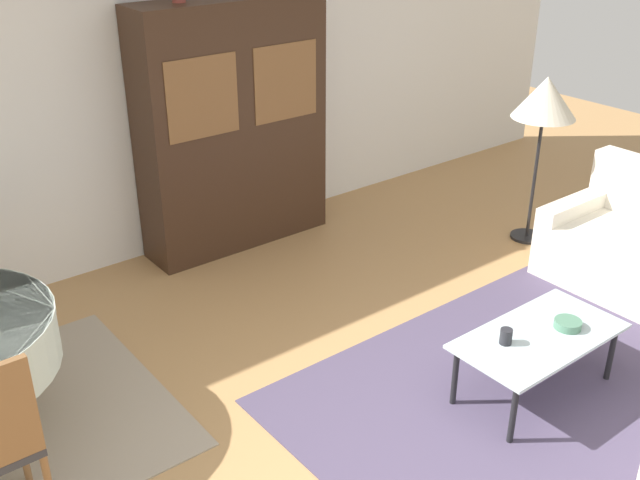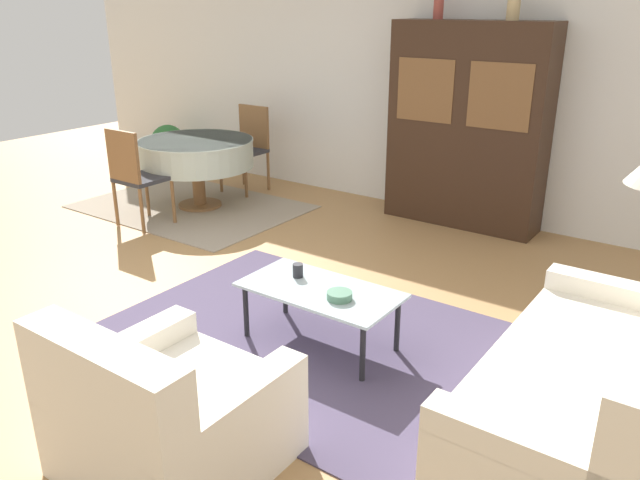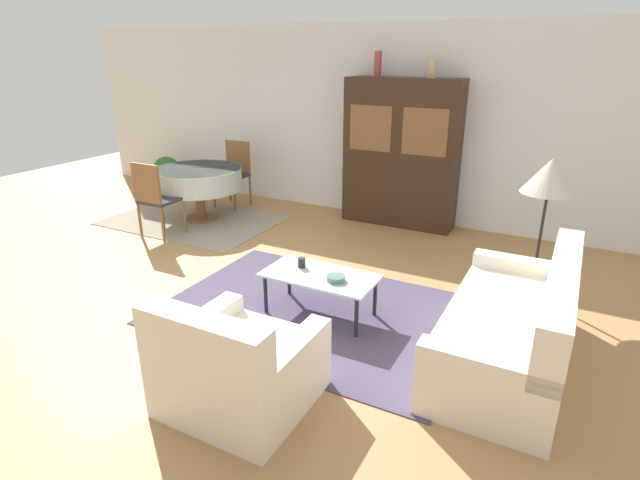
% 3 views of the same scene
% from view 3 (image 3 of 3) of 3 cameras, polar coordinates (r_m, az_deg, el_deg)
% --- Properties ---
extents(ground_plane, '(14.00, 14.00, 0.00)m').
position_cam_3_polar(ground_plane, '(5.00, -14.17, -7.69)').
color(ground_plane, tan).
extents(wall_back, '(10.00, 0.06, 2.70)m').
position_cam_3_polar(wall_back, '(7.54, 3.80, 13.32)').
color(wall_back, white).
rests_on(wall_back, ground_plane).
extents(area_rug, '(2.82, 2.01, 0.01)m').
position_cam_3_polar(area_rug, '(4.80, -0.55, -8.13)').
color(area_rug, '#4C425B').
rests_on(area_rug, ground_plane).
extents(dining_rug, '(2.38, 1.70, 0.01)m').
position_cam_3_polar(dining_rug, '(7.56, -14.09, 2.27)').
color(dining_rug, gray).
rests_on(dining_rug, ground_plane).
extents(couch, '(0.88, 1.91, 0.88)m').
position_cam_3_polar(couch, '(4.21, 21.22, -9.47)').
color(couch, silver).
rests_on(couch, ground_plane).
extents(armchair, '(0.93, 0.92, 0.85)m').
position_cam_3_polar(armchair, '(3.56, -9.52, -14.22)').
color(armchair, silver).
rests_on(armchair, ground_plane).
extents(coffee_table, '(1.05, 0.55, 0.40)m').
position_cam_3_polar(coffee_table, '(4.59, -0.00, -4.41)').
color(coffee_table, black).
rests_on(coffee_table, area_rug).
extents(display_cabinet, '(1.56, 0.44, 2.00)m').
position_cam_3_polar(display_cabinet, '(7.04, 9.23, 9.70)').
color(display_cabinet, '#382316').
rests_on(display_cabinet, ground_plane).
extents(dining_table, '(1.25, 1.25, 0.75)m').
position_cam_3_polar(dining_table, '(7.39, -13.75, 6.80)').
color(dining_table, brown).
rests_on(dining_table, dining_rug).
extents(dining_chair_near, '(0.44, 0.44, 1.00)m').
position_cam_3_polar(dining_chair_near, '(6.82, -18.37, 4.86)').
color(dining_chair_near, brown).
rests_on(dining_chair_near, dining_rug).
extents(dining_chair_far, '(0.44, 0.44, 1.00)m').
position_cam_3_polar(dining_chair_far, '(8.04, -9.76, 7.94)').
color(dining_chair_far, brown).
rests_on(dining_chair_far, dining_rug).
extents(floor_lamp, '(0.51, 0.51, 1.40)m').
position_cam_3_polar(floor_lamp, '(5.17, 24.78, 6.34)').
color(floor_lamp, black).
rests_on(floor_lamp, ground_plane).
extents(cup, '(0.07, 0.07, 0.09)m').
position_cam_3_polar(cup, '(4.71, -2.11, -2.59)').
color(cup, '#232328').
rests_on(cup, coffee_table).
extents(bowl, '(0.16, 0.16, 0.05)m').
position_cam_3_polar(bowl, '(4.45, 1.83, -4.41)').
color(bowl, '#4C7A60').
rests_on(bowl, coffee_table).
extents(vase_tall, '(0.10, 0.10, 0.32)m').
position_cam_3_polar(vase_tall, '(7.05, 6.63, 19.36)').
color(vase_tall, '#9E4238').
rests_on(vase_tall, display_cabinet).
extents(vase_short, '(0.12, 0.12, 0.23)m').
position_cam_3_polar(vase_short, '(6.82, 12.67, 18.59)').
color(vase_short, tan).
rests_on(vase_short, display_cabinet).
extents(potted_plant, '(0.46, 0.46, 0.62)m').
position_cam_3_polar(potted_plant, '(9.13, -17.09, 7.44)').
color(potted_plant, '#4C4C51').
rests_on(potted_plant, ground_plane).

